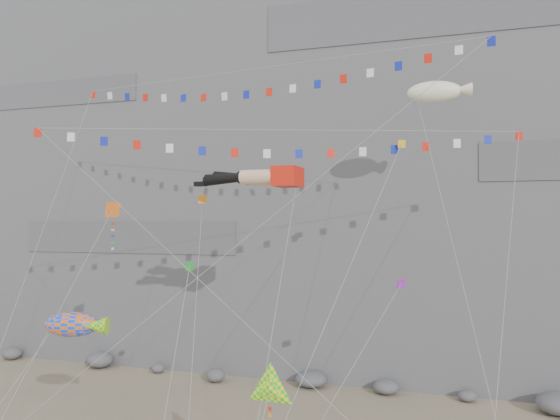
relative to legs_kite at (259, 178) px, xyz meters
name	(u,v)px	position (x,y,z in m)	size (l,w,h in m)	color
cliff	(344,115)	(0.21, 27.20, 8.92)	(80.00, 28.00, 50.00)	slate
talus_boulders	(311,380)	(0.21, 12.20, -15.48)	(60.00, 3.00, 1.20)	slate
legs_kite	(259,178)	(0.00, 0.00, 0.00)	(7.53, 13.93, 20.49)	red
flag_banner_upper	(257,69)	(-1.25, 3.18, 7.60)	(29.06, 14.30, 29.36)	red
flag_banner_lower	(283,130)	(1.29, 0.79, 2.96)	(27.90, 12.90, 23.32)	red
harlequin_kite	(112,211)	(-8.55, -2.52, -1.97)	(5.08, 7.54, 16.06)	#FC1C28
fish_windsock	(72,324)	(-9.32, -5.16, -8.43)	(6.25, 6.08, 9.87)	#FF660D
delta_kite	(270,390)	(3.57, -8.73, -9.87)	(2.27, 4.90, 8.07)	#FFEB0D
blimp_windsock	(435,92)	(10.13, 6.00, 5.86)	(6.14, 14.00, 25.82)	white
small_kite_a	(202,203)	(-4.93, 2.47, -1.37)	(6.14, 14.17, 20.82)	orange
small_kite_b	(400,286)	(8.19, 1.64, -6.45)	(5.99, 12.11, 15.90)	purple
small_kite_c	(189,270)	(-2.86, -3.60, -5.35)	(2.15, 7.79, 13.11)	green
small_kite_d	(399,151)	(8.07, 2.63, 1.63)	(6.35, 14.55, 23.62)	yellow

